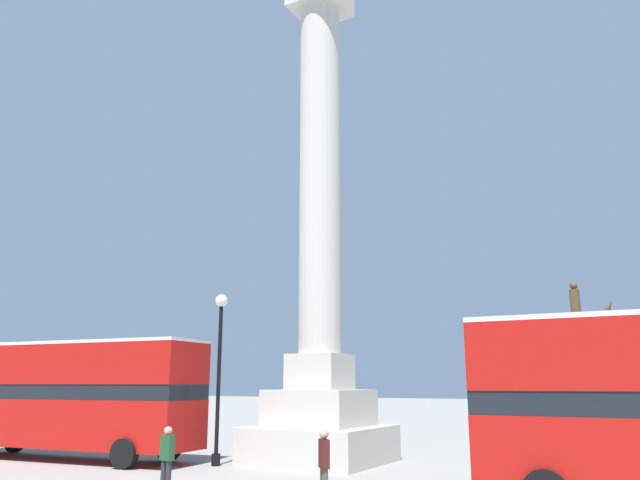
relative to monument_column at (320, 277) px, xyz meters
name	(u,v)px	position (x,y,z in m)	size (l,w,h in m)	color
ground_plane	(320,463)	(0.00, 0.00, -6.80)	(200.00, 200.00, 0.00)	gray
monument_column	(320,277)	(0.00, 0.00, 0.00)	(4.49, 4.49, 20.47)	beige
bus_b	(68,394)	(-9.03, -3.78, -4.38)	(11.39, 3.59, 4.38)	#B7140F
equestrian_statue	(585,409)	(8.69, 3.65, -4.88)	(3.92, 3.45, 6.47)	beige
street_lamp	(219,362)	(-2.85, -2.41, -3.23)	(0.46, 0.46, 6.03)	black
pedestrian_near_lamp	(167,456)	(-0.51, -7.54, -5.86)	(0.47, 0.28, 1.69)	#28282D
pedestrian_by_plinth	(324,462)	(3.97, -7.05, -5.83)	(0.44, 0.46, 1.73)	#4C473D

